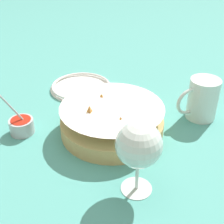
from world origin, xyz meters
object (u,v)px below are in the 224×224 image
Objects in this scene: wine_glass at (139,146)px; side_plate at (81,87)px; food_basket at (112,121)px; beer_mug at (202,100)px; sauce_cup at (22,125)px.

wine_glass is 0.47m from side_plate.
beer_mug reaches higher than food_basket.
beer_mug reaches higher than side_plate.
beer_mug is 0.38m from side_plate.
wine_glass is at bearing 80.09° from food_basket.
food_basket is 2.08× the size of sauce_cup.
wine_glass is at bearing 85.04° from side_plate.
side_plate is (0.24, -0.29, -0.05)m from beer_mug.
food_basket is at bearing 157.02° from sauce_cup.
wine_glass is at bearing 30.42° from beer_mug.
food_basket is at bearing -99.91° from wine_glass.
beer_mug is (-0.25, 0.04, 0.02)m from food_basket.
sauce_cup is 0.48m from beer_mug.
wine_glass is 1.29× the size of beer_mug.
side_plate is at bearing -90.95° from food_basket.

